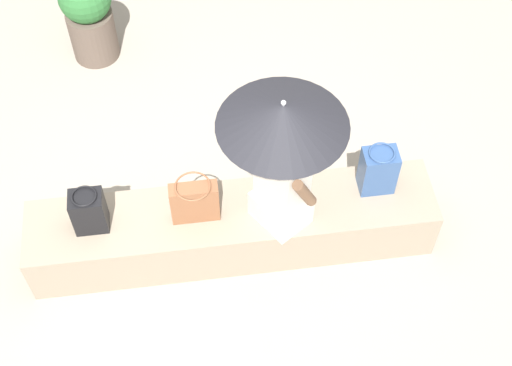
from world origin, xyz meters
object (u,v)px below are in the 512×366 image
Objects in this scene: handbag_black at (89,211)px; shoulder_bag_spare at (378,170)px; person_seated at (282,183)px; parasol at (283,115)px; planter_near at (89,15)px; tote_bag_canvas at (195,201)px.

shoulder_bag_spare is (-1.93, -0.07, 0.02)m from handbag_black.
person_seated is at bearing 13.68° from shoulder_bag_spare.
handbag_black is at bearing -4.83° from parasol.
shoulder_bag_spare is at bearing -178.00° from handbag_black.
person_seated is 2.66× the size of handbag_black.
shoulder_bag_spare is 0.45× the size of planter_near.
handbag_black is 0.90× the size of shoulder_bag_spare.
person_seated reaches higher than shoulder_bag_spare.
person_seated is at bearing 171.88° from tote_bag_canvas.
handbag_black is 2.11m from planter_near.
shoulder_bag_spare is 2.83m from planter_near.
person_seated is 2.60× the size of tote_bag_canvas.
handbag_black is at bearing -4.59° from person_seated.
person_seated reaches higher than handbag_black.
person_seated is at bearing -161.73° from parasol.
tote_bag_canvas is at bearing 4.02° from shoulder_bag_spare.
tote_bag_canvas is (0.54, -0.08, -0.85)m from parasol.
parasol is at bearing 18.27° from person_seated.
shoulder_bag_spare reaches higher than tote_bag_canvas.
parasol is 3.06× the size of shoulder_bag_spare.
person_seated reaches higher than tote_bag_canvas.
tote_bag_canvas is (-0.68, 0.02, 0.01)m from handbag_black.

